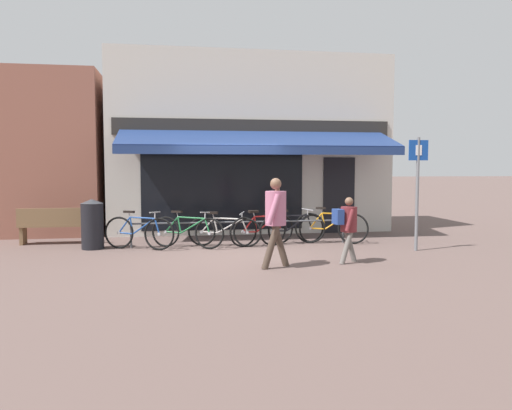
% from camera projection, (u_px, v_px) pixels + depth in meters
% --- Properties ---
extents(ground_plane, '(160.00, 160.00, 0.00)m').
position_uv_depth(ground_plane, '(236.00, 253.00, 10.70)').
color(ground_plane, brown).
extents(shop_front, '(7.88, 4.57, 4.97)m').
position_uv_depth(shop_front, '(247.00, 145.00, 14.89)').
color(shop_front, beige).
rests_on(shop_front, ground_plane).
extents(bike_rack_rail, '(5.12, 0.04, 0.57)m').
position_uv_depth(bike_rack_rail, '(241.00, 224.00, 11.70)').
color(bike_rack_rail, '#47494F').
rests_on(bike_rack_rail, ground_plane).
extents(bicycle_blue, '(1.60, 0.76, 0.87)m').
position_uv_depth(bicycle_blue, '(139.00, 232.00, 11.11)').
color(bicycle_blue, black).
rests_on(bicycle_blue, ground_plane).
extents(bicycle_green, '(1.65, 0.89, 0.86)m').
position_uv_depth(bicycle_green, '(187.00, 231.00, 11.32)').
color(bicycle_green, black).
rests_on(bicycle_green, ground_plane).
extents(bicycle_silver, '(1.68, 0.70, 0.81)m').
position_uv_depth(bicycle_silver, '(224.00, 231.00, 11.52)').
color(bicycle_silver, black).
rests_on(bicycle_silver, ground_plane).
extents(bicycle_red, '(1.64, 0.68, 0.85)m').
position_uv_depth(bicycle_red, '(262.00, 230.00, 11.66)').
color(bicycle_red, black).
rests_on(bicycle_red, ground_plane).
extents(bicycle_black, '(1.70, 0.65, 0.83)m').
position_uv_depth(bicycle_black, '(292.00, 229.00, 11.86)').
color(bicycle_black, black).
rests_on(bicycle_black, ground_plane).
extents(bicycle_orange, '(1.72, 0.62, 0.89)m').
position_uv_depth(bicycle_orange, '(331.00, 227.00, 11.97)').
color(bicycle_orange, black).
rests_on(bicycle_orange, ground_plane).
extents(pedestrian_adult, '(0.57, 0.65, 1.66)m').
position_uv_depth(pedestrian_adult, '(276.00, 213.00, 9.06)').
color(pedestrian_adult, '#47382D').
rests_on(pedestrian_adult, ground_plane).
extents(pedestrian_child, '(0.53, 0.54, 1.28)m').
position_uv_depth(pedestrian_child, '(347.00, 223.00, 9.51)').
color(pedestrian_child, slate).
rests_on(pedestrian_child, ground_plane).
extents(litter_bin, '(0.50, 0.50, 1.12)m').
position_uv_depth(litter_bin, '(92.00, 224.00, 11.17)').
color(litter_bin, black).
rests_on(litter_bin, ground_plane).
extents(parking_sign, '(0.44, 0.07, 2.48)m').
position_uv_depth(parking_sign, '(418.00, 182.00, 10.86)').
color(parking_sign, slate).
rests_on(parking_sign, ground_plane).
extents(park_bench, '(1.60, 0.44, 0.87)m').
position_uv_depth(park_bench, '(54.00, 225.00, 11.88)').
color(park_bench, brown).
rests_on(park_bench, ground_plane).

